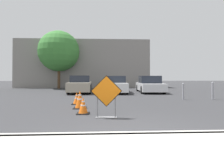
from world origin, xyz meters
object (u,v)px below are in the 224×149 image
at_px(traffic_cone_third, 77,98).
at_px(bollard_nearest, 183,91).
at_px(parked_car_second, 115,85).
at_px(traffic_cone_second, 80,99).
at_px(bollard_second, 213,90).
at_px(parked_car_third, 150,85).
at_px(road_closed_sign, 106,95).
at_px(traffic_cone_nearest, 83,106).
at_px(parked_car_nearest, 80,85).

distance_m(traffic_cone_third, bollard_nearest, 6.12).
bearing_deg(parked_car_second, traffic_cone_third, 72.56).
distance_m(traffic_cone_second, bollard_second, 7.84).
relative_size(traffic_cone_second, parked_car_third, 0.18).
xyz_separation_m(road_closed_sign, traffic_cone_nearest, (-0.83, 0.70, -0.45)).
bearing_deg(bollard_second, parked_car_second, 137.53).
distance_m(parked_car_third, bollard_second, 5.58).
bearing_deg(parked_car_third, traffic_cone_second, 59.59).
height_order(road_closed_sign, parked_car_third, parked_car_third).
xyz_separation_m(parked_car_nearest, parked_car_second, (3.00, -0.11, -0.02)).
bearing_deg(bollard_nearest, traffic_cone_third, -166.91).
bearing_deg(traffic_cone_nearest, road_closed_sign, -40.20).
xyz_separation_m(parked_car_second, bollard_nearest, (3.63, -4.95, -0.14)).
distance_m(parked_car_nearest, parked_car_second, 3.00).
bearing_deg(traffic_cone_second, road_closed_sign, -58.88).
relative_size(road_closed_sign, parked_car_second, 0.30).
height_order(traffic_cone_second, parked_car_second, parked_car_second).
bearing_deg(bollard_second, traffic_cone_nearest, -153.08).
bearing_deg(parked_car_second, traffic_cone_nearest, 81.20).
relative_size(traffic_cone_second, traffic_cone_third, 1.31).
bearing_deg(bollard_nearest, parked_car_nearest, 142.69).
distance_m(road_closed_sign, bollard_second, 7.67).
bearing_deg(road_closed_sign, traffic_cone_second, 121.12).
relative_size(road_closed_sign, traffic_cone_second, 1.80).
height_order(traffic_cone_second, bollard_second, bollard_second).
relative_size(bollard_nearest, bollard_second, 0.93).
bearing_deg(traffic_cone_third, parked_car_third, 50.35).
bearing_deg(parked_car_third, parked_car_second, 4.90).
relative_size(traffic_cone_nearest, traffic_cone_second, 0.78).
xyz_separation_m(parked_car_second, parked_car_third, (3.00, 0.09, -0.01)).
relative_size(traffic_cone_second, parked_car_second, 0.17).
xyz_separation_m(traffic_cone_second, parked_car_third, (5.02, 7.55, 0.28)).
relative_size(parked_car_nearest, parked_car_third, 1.06).
relative_size(road_closed_sign, bollard_nearest, 1.42).
bearing_deg(traffic_cone_second, bollard_nearest, 23.96).
height_order(parked_car_nearest, parked_car_third, parked_car_nearest).
relative_size(road_closed_sign, parked_car_third, 0.32).
distance_m(road_closed_sign, traffic_cone_nearest, 1.18).
relative_size(traffic_cone_nearest, parked_car_second, 0.13).
height_order(traffic_cone_nearest, parked_car_nearest, parked_car_nearest).
height_order(bollard_nearest, bollard_second, bollard_second).
xyz_separation_m(parked_car_nearest, parked_car_third, (6.00, -0.02, -0.03)).
relative_size(parked_car_nearest, bollard_nearest, 4.64).
bearing_deg(parked_car_third, road_closed_sign, 70.51).
bearing_deg(parked_car_nearest, traffic_cone_third, 93.20).
bearing_deg(parked_car_second, traffic_cone_second, 77.57).
bearing_deg(bollard_second, bollard_nearest, 180.00).
height_order(traffic_cone_nearest, traffic_cone_third, traffic_cone_nearest).
height_order(traffic_cone_nearest, bollard_second, bollard_second).
distance_m(parked_car_nearest, bollard_nearest, 8.34).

